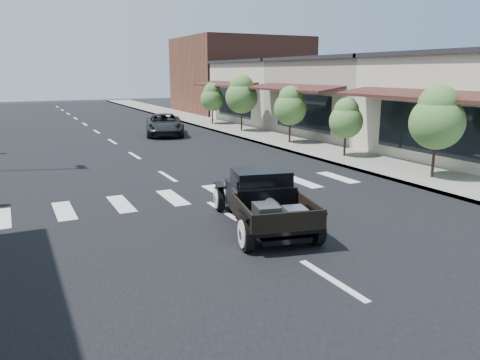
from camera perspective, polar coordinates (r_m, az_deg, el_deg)
name	(u,v)px	position (r m, az deg, el deg)	size (l,w,h in m)	color
ground	(256,233)	(11.49, 2.01, -6.48)	(120.00, 120.00, 0.00)	black
road	(120,147)	(25.35, -14.38, 3.94)	(14.00, 80.00, 0.02)	black
road_markings	(146,163)	(20.55, -11.38, 2.01)	(12.00, 60.00, 0.06)	silver
sidewalk_right	(262,136)	(28.33, 2.70, 5.39)	(3.00, 80.00, 0.15)	gray
storefront_mid	(370,98)	(30.28, 15.62, 9.56)	(10.00, 9.00, 4.50)	gray
storefront_far	(291,93)	(37.46, 6.29, 10.53)	(10.00, 9.00, 4.50)	beige
far_building_right	(240,76)	(46.38, 0.03, 12.62)	(11.00, 10.00, 7.00)	brown
small_tree_a	(436,133)	(17.91, 22.76, 5.25)	(1.89, 1.89, 3.15)	#477033
small_tree_b	(346,128)	(21.47, 12.75, 6.19)	(1.50, 1.50, 2.49)	#477033
small_tree_c	(290,115)	(25.16, 6.12, 7.84)	(1.73, 1.73, 2.89)	#477033
small_tree_d	(242,104)	(30.13, 0.19, 9.27)	(2.05, 2.05, 3.42)	#477033
small_tree_e	(212,104)	(34.47, -3.41, 9.23)	(1.70, 1.70, 2.83)	#477033
hotrod_pickup	(263,199)	(11.71, 2.81, -2.33)	(1.99, 4.26, 1.48)	black
second_car	(164,125)	(29.44, -9.20, 6.66)	(2.18, 4.72, 1.31)	black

